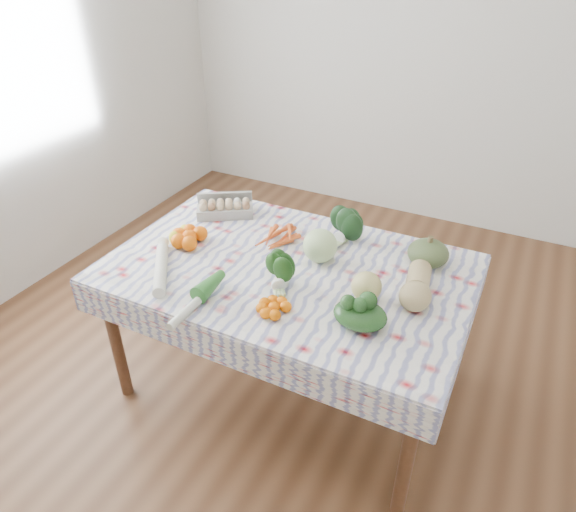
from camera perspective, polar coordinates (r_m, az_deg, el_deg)
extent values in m
plane|color=#53311C|center=(2.88, 0.00, -13.87)|extent=(4.50, 4.50, 0.00)
cube|color=silver|center=(4.18, 15.09, 22.11)|extent=(4.00, 0.04, 2.80)
cube|color=brown|center=(2.40, 0.00, -1.81)|extent=(1.60, 1.00, 0.04)
cylinder|color=brown|center=(2.73, -18.59, -8.97)|extent=(0.06, 0.06, 0.71)
cylinder|color=brown|center=(2.19, 13.11, -20.90)|extent=(0.06, 0.06, 0.71)
cylinder|color=brown|center=(3.25, -8.22, -0.02)|extent=(0.06, 0.06, 0.71)
cylinder|color=brown|center=(2.82, 17.90, -7.31)|extent=(0.06, 0.06, 0.71)
cube|color=white|center=(2.39, 0.00, -1.29)|extent=(1.66, 1.06, 0.01)
cube|color=#9D9E99|center=(2.82, -7.01, 5.14)|extent=(0.32, 0.26, 0.08)
cube|color=#DA531D|center=(2.56, -1.00, 1.94)|extent=(0.25, 0.23, 0.04)
ellipsoid|color=#153416|center=(2.57, 6.25, 3.11)|extent=(0.18, 0.16, 0.14)
ellipsoid|color=#47592F|center=(2.46, 15.31, 0.32)|extent=(0.22, 0.22, 0.12)
sphere|color=#B5D78C|center=(2.39, 3.59, 1.15)|extent=(0.21, 0.21, 0.16)
ellipsoid|color=tan|center=(2.22, 14.18, -3.08)|extent=(0.17, 0.30, 0.13)
cube|color=#F76105|center=(2.58, -10.89, 2.09)|extent=(0.26, 0.26, 0.08)
ellipsoid|color=#184213|center=(2.23, -1.32, -2.20)|extent=(0.21, 0.21, 0.11)
cube|color=#F36902|center=(2.10, -1.59, -5.66)|extent=(0.20, 0.20, 0.05)
sphere|color=#CBBE6C|center=(2.17, 8.72, -3.36)|extent=(0.14, 0.14, 0.13)
ellipsoid|color=#173714|center=(2.05, 8.02, -6.50)|extent=(0.23, 0.19, 0.10)
cylinder|color=silver|center=(2.39, -13.94, -1.43)|extent=(0.27, 0.35, 0.06)
cylinder|color=beige|center=(2.17, -10.08, -4.97)|extent=(0.04, 0.37, 0.04)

